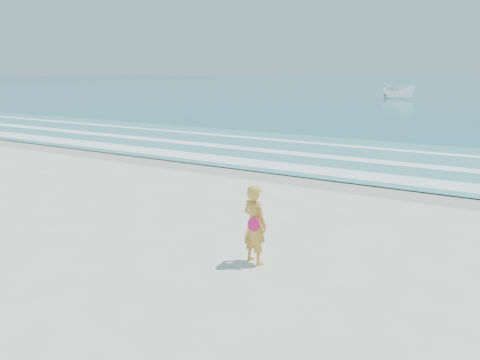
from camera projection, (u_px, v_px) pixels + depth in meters
The scene contains 8 objects.
ground at pixel (136, 273), 8.87m from camera, with size 400.00×400.00×0.00m, color silver.
wet_sand at pixel (315, 180), 16.38m from camera, with size 400.00×2.40×0.00m, color #B2A893.
shallow at pixel (358, 156), 20.55m from camera, with size 400.00×10.00×0.01m, color #59B7AD.
foam_near at pixel (328, 172), 17.46m from camera, with size 400.00×1.40×0.01m, color white.
foam_mid at pixel (353, 159), 19.88m from camera, with size 400.00×0.90×0.01m, color white.
foam_far at pixel (374, 148), 22.63m from camera, with size 400.00×0.60×0.01m, color white.
boat at pixel (399, 91), 59.90m from camera, with size 1.93×5.14×1.98m, color white.
woman at pixel (255, 225), 9.19m from camera, with size 0.67×0.54×1.60m.
Camera 1 is at (5.92, -6.04, 3.78)m, focal length 35.00 mm.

